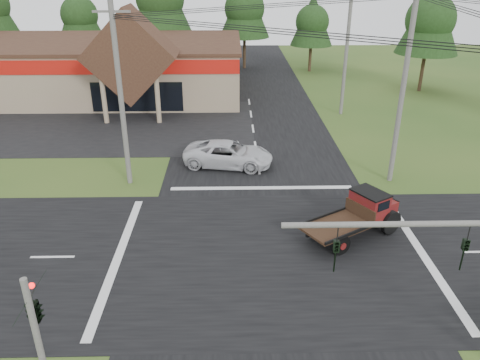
{
  "coord_description": "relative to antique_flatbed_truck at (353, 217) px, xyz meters",
  "views": [
    {
      "loc": [
        -1.8,
        -18.02,
        12.22
      ],
      "look_at": [
        -1.35,
        3.48,
        2.2
      ],
      "focal_mm": 35.0,
      "sensor_mm": 36.0,
      "label": 1
    }
  ],
  "objects": [
    {
      "name": "tree_side_ne",
      "position": [
        13.94,
        28.46,
        6.28
      ],
      "size": [
        6.16,
        6.16,
        11.11
      ],
      "color": "#332316",
      "rests_on": "ground"
    },
    {
      "name": "traffic_signal_corner",
      "position": [
        -11.56,
        -8.86,
        2.43
      ],
      "size": [
        0.53,
        2.48,
        4.4
      ],
      "color": "#595651",
      "rests_on": "ground"
    },
    {
      "name": "ground",
      "position": [
        -4.06,
        -1.54,
        -1.1
      ],
      "size": [
        120.0,
        120.0,
        0.0
      ],
      "primitive_type": "plane",
      "color": "#2E4E1B",
      "rests_on": "ground"
    },
    {
      "name": "tree_row_d",
      "position": [
        -4.06,
        40.46,
        6.28
      ],
      "size": [
        6.16,
        6.16,
        11.11
      ],
      "color": "#332316",
      "rests_on": "ground"
    },
    {
      "name": "antique_flatbed_truck",
      "position": [
        0.0,
        0.0,
        0.0
      ],
      "size": [
        5.51,
        4.47,
        2.19
      ],
      "primitive_type": null,
      "rotation": [
        0.0,
        0.0,
        -1.01
      ],
      "color": "#58170C",
      "rests_on": "ground"
    },
    {
      "name": "utility_pole_nw",
      "position": [
        -12.06,
        6.46,
        4.29
      ],
      "size": [
        2.0,
        0.3,
        10.5
      ],
      "color": "#595651",
      "rests_on": "ground"
    },
    {
      "name": "tree_row_e",
      "position": [
        3.94,
        38.46,
        4.94
      ],
      "size": [
        5.04,
        5.04,
        9.09
      ],
      "color": "#332316",
      "rests_on": "ground"
    },
    {
      "name": "parking_apron",
      "position": [
        -18.06,
        17.46,
        -1.08
      ],
      "size": [
        28.0,
        14.0,
        0.02
      ],
      "primitive_type": "cube",
      "color": "black",
      "rests_on": "ground"
    },
    {
      "name": "tree_row_b",
      "position": [
        -24.06,
        40.46,
        5.61
      ],
      "size": [
        5.6,
        5.6,
        10.1
      ],
      "color": "#332316",
      "rests_on": "ground"
    },
    {
      "name": "road_ew",
      "position": [
        -4.06,
        -1.54,
        -1.08
      ],
      "size": [
        120.0,
        12.0,
        0.02
      ],
      "primitive_type": "cube",
      "color": "black",
      "rests_on": "ground"
    },
    {
      "name": "cvs_building",
      "position": [
        -19.77,
        28.03,
        1.68
      ],
      "size": [
        30.4,
        18.2,
        9.19
      ],
      "color": "gray",
      "rests_on": "ground"
    },
    {
      "name": "utility_pole_ne",
      "position": [
        3.94,
        6.46,
        4.79
      ],
      "size": [
        2.0,
        0.3,
        11.5
      ],
      "color": "#595651",
      "rests_on": "ground"
    },
    {
      "name": "utility_pole_n",
      "position": [
        3.94,
        20.46,
        4.64
      ],
      "size": [
        2.0,
        0.3,
        11.2
      ],
      "color": "#595651",
      "rests_on": "ground"
    },
    {
      "name": "white_pickup",
      "position": [
        -6.03,
        8.98,
        -0.29
      ],
      "size": [
        6.18,
        3.67,
        1.61
      ],
      "primitive_type": "imported",
      "rotation": [
        0.0,
        0.0,
        1.39
      ],
      "color": "silver",
      "rests_on": "ground"
    },
    {
      "name": "road_ns",
      "position": [
        -4.06,
        -1.54,
        -1.09
      ],
      "size": [
        12.0,
        120.0,
        0.02
      ],
      "primitive_type": "cube",
      "color": "black",
      "rests_on": "ground"
    }
  ]
}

